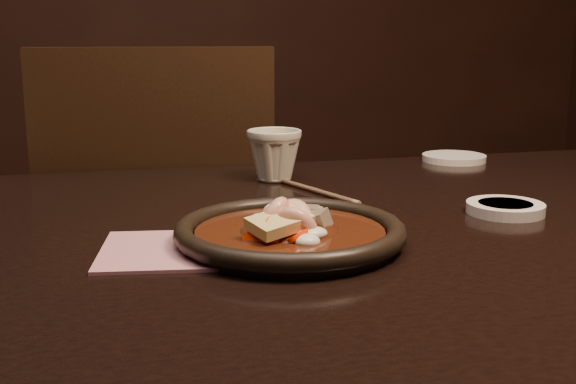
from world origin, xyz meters
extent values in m
cube|color=black|center=(0.00, 0.00, 0.73)|extent=(1.60, 0.90, 0.04)
cube|color=black|center=(-0.13, 0.68, 0.46)|extent=(0.48, 0.48, 0.04)
cylinder|color=black|center=(0.06, 0.86, 0.22)|extent=(0.04, 0.04, 0.44)
cylinder|color=black|center=(-0.30, 0.88, 0.22)|extent=(0.04, 0.04, 0.44)
cube|color=black|center=(-0.14, 0.48, 0.72)|extent=(0.43, 0.06, 0.48)
cylinder|color=black|center=(-0.03, -0.06, 0.76)|extent=(0.24, 0.24, 0.01)
torus|color=black|center=(-0.03, -0.06, 0.77)|extent=(0.26, 0.26, 0.02)
cylinder|color=#351509|center=(-0.03, -0.06, 0.76)|extent=(0.22, 0.22, 0.01)
ellipsoid|color=#351509|center=(-0.03, -0.06, 0.76)|extent=(0.12, 0.11, 0.03)
torus|color=#DEA58C|center=(-0.05, -0.06, 0.78)|extent=(0.07, 0.07, 0.05)
torus|color=#DEA58C|center=(-0.03, -0.08, 0.77)|extent=(0.07, 0.06, 0.06)
torus|color=#DEA58C|center=(-0.03, -0.06, 0.78)|extent=(0.07, 0.07, 0.05)
cube|color=#80715D|center=(-0.03, -0.08, 0.77)|extent=(0.04, 0.04, 0.03)
cube|color=#80715D|center=(-0.02, -0.06, 0.78)|extent=(0.03, 0.03, 0.03)
cube|color=#80715D|center=(0.00, -0.07, 0.78)|extent=(0.04, 0.03, 0.03)
cube|color=#80715D|center=(0.00, -0.04, 0.78)|extent=(0.03, 0.03, 0.02)
cube|color=#80715D|center=(-0.05, -0.07, 0.78)|extent=(0.03, 0.04, 0.03)
cube|color=#80715D|center=(0.00, -0.05, 0.77)|extent=(0.03, 0.03, 0.03)
cylinder|color=red|center=(-0.05, -0.05, 0.77)|extent=(0.06, 0.06, 0.02)
cylinder|color=red|center=(-0.03, -0.10, 0.77)|extent=(0.05, 0.05, 0.03)
cylinder|color=red|center=(-0.02, -0.03, 0.78)|extent=(0.03, 0.05, 0.04)
cylinder|color=red|center=(-0.06, -0.09, 0.78)|extent=(0.05, 0.05, 0.03)
cylinder|color=red|center=(-0.07, -0.10, 0.77)|extent=(0.05, 0.05, 0.04)
cylinder|color=red|center=(-0.04, -0.06, 0.78)|extent=(0.05, 0.05, 0.03)
cube|color=#1A6713|center=(-0.03, -0.03, 0.78)|extent=(0.04, 0.01, 0.02)
cube|color=#1A6713|center=(-0.03, -0.05, 0.77)|extent=(0.03, 0.04, 0.02)
cube|color=#1A6713|center=(0.00, -0.02, 0.77)|extent=(0.04, 0.03, 0.01)
cube|color=#1A6713|center=(-0.03, -0.07, 0.77)|extent=(0.04, 0.03, 0.01)
cube|color=#1A6713|center=(-0.03, -0.05, 0.78)|extent=(0.04, 0.03, 0.02)
cube|color=#1A6713|center=(0.01, -0.05, 0.77)|extent=(0.01, 0.04, 0.01)
cube|color=#1A6713|center=(-0.03, -0.04, 0.78)|extent=(0.04, 0.03, 0.02)
ellipsoid|color=beige|center=(-0.02, -0.10, 0.77)|extent=(0.04, 0.03, 0.02)
ellipsoid|color=beige|center=(-0.06, -0.03, 0.77)|extent=(0.03, 0.03, 0.02)
ellipsoid|color=beige|center=(-0.03, -0.12, 0.77)|extent=(0.03, 0.03, 0.02)
ellipsoid|color=beige|center=(-0.04, -0.03, 0.78)|extent=(0.03, 0.02, 0.02)
ellipsoid|color=beige|center=(-0.04, -0.04, 0.78)|extent=(0.03, 0.02, 0.02)
cube|color=#D3C37E|center=(-0.05, -0.09, 0.78)|extent=(0.08, 0.07, 0.03)
cylinder|color=silver|center=(0.28, 0.01, 0.76)|extent=(0.10, 0.10, 0.01)
cylinder|color=silver|center=(0.40, 0.39, 0.76)|extent=(0.12, 0.12, 0.01)
imported|color=beige|center=(0.03, 0.30, 0.79)|extent=(0.11, 0.10, 0.09)
cylinder|color=#A17D5C|center=(0.06, 0.21, 0.75)|extent=(0.09, 0.24, 0.01)
cylinder|color=#A17D5C|center=(0.06, 0.22, 0.75)|extent=(0.09, 0.24, 0.01)
cube|color=#B26D76|center=(-0.17, -0.06, 0.75)|extent=(0.17, 0.17, 0.00)
camera|label=1|loc=(-0.23, -0.83, 0.99)|focal=45.00mm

